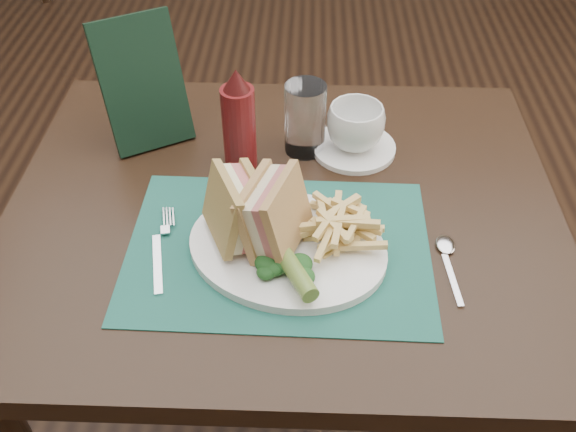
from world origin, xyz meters
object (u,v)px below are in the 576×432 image
object	(u,v)px
plate	(287,248)
saucer	(354,148)
placemat	(279,248)
sandwich_half_b	(261,209)
drinking_glass	(305,119)
table_main	(284,343)
check_presenter	(143,84)
coffee_cup	(355,127)
sandwich_half_a	(222,212)
ketchup_bottle	(239,119)

from	to	relation	value
plate	saucer	xyz separation A→B (m)	(0.11, 0.26, -0.00)
plate	placemat	bearing A→B (deg)	169.40
sandwich_half_b	saucer	bearing A→B (deg)	78.06
plate	drinking_glass	bearing A→B (deg)	101.83
saucer	sandwich_half_b	bearing A→B (deg)	-120.82
table_main	plate	distance (m)	0.40
saucer	check_presenter	xyz separation A→B (m)	(-0.37, 0.03, 0.11)
plate	coffee_cup	bearing A→B (deg)	83.76
table_main	sandwich_half_a	xyz separation A→B (m)	(-0.08, -0.10, 0.45)
ketchup_bottle	saucer	bearing A→B (deg)	13.60
plate	check_presenter	distance (m)	0.40
coffee_cup	check_presenter	size ratio (longest dim) A/B	0.44
placemat	sandwich_half_a	world-z (taller)	sandwich_half_a
sandwich_half_b	drinking_glass	distance (m)	0.26
coffee_cup	sandwich_half_b	bearing A→B (deg)	-120.82
placemat	sandwich_half_b	size ratio (longest dim) A/B	3.89
placemat	plate	bearing A→B (deg)	-27.17
table_main	coffee_cup	distance (m)	0.47
sandwich_half_a	saucer	bearing A→B (deg)	27.47
sandwich_half_a	check_presenter	bearing A→B (deg)	96.94
sandwich_half_a	coffee_cup	distance (m)	0.33
sandwich_half_b	ketchup_bottle	size ratio (longest dim) A/B	0.63
table_main	check_presenter	xyz separation A→B (m)	(-0.25, 0.18, 0.49)
table_main	sandwich_half_b	size ratio (longest dim) A/B	7.68
coffee_cup	ketchup_bottle	size ratio (longest dim) A/B	0.55
placemat	check_presenter	size ratio (longest dim) A/B	1.96
table_main	saucer	xyz separation A→B (m)	(0.12, 0.15, 0.38)
plate	ketchup_bottle	xyz separation A→B (m)	(-0.09, 0.21, 0.08)
plate	check_presenter	size ratio (longest dim) A/B	1.29
table_main	plate	size ratio (longest dim) A/B	3.00
check_presenter	saucer	bearing A→B (deg)	-33.56
placemat	drinking_glass	xyz separation A→B (m)	(0.04, 0.25, 0.06)
placemat	check_presenter	distance (m)	0.39
sandwich_half_b	check_presenter	world-z (taller)	check_presenter
plate	check_presenter	world-z (taller)	check_presenter
plate	sandwich_half_b	xyz separation A→B (m)	(-0.04, 0.01, 0.07)
ketchup_bottle	check_presenter	bearing A→B (deg)	156.74
plate	saucer	size ratio (longest dim) A/B	2.00
placemat	drinking_glass	distance (m)	0.27
drinking_glass	check_presenter	xyz separation A→B (m)	(-0.28, 0.03, 0.05)
table_main	sandwich_half_b	world-z (taller)	sandwich_half_b
sandwich_half_a	ketchup_bottle	world-z (taller)	ketchup_bottle
table_main	drinking_glass	world-z (taller)	drinking_glass
sandwich_half_a	ketchup_bottle	bearing A→B (deg)	64.62
coffee_cup	check_presenter	xyz separation A→B (m)	(-0.37, 0.03, 0.06)
ketchup_bottle	sandwich_half_b	bearing A→B (deg)	-76.24
drinking_glass	ketchup_bottle	size ratio (longest dim) A/B	0.70
saucer	check_presenter	distance (m)	0.39
plate	coffee_cup	size ratio (longest dim) A/B	2.96
plate	coffee_cup	xyz separation A→B (m)	(0.11, 0.26, 0.04)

